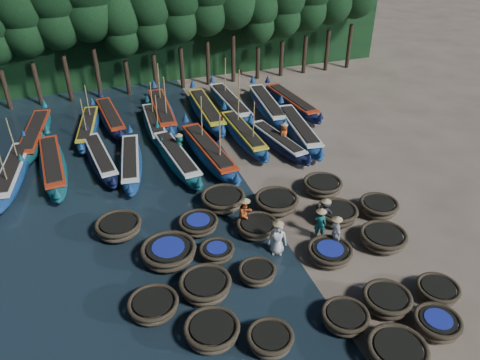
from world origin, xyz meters
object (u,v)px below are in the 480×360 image
object	(u,v)px
long_boat_14	(206,111)
coracle_8	(387,301)
long_boat_1	(53,165)
long_boat_8	(298,130)
coracle_5	(212,331)
coracle_16	(217,252)
coracle_14	(383,238)
fisherman_3	(325,212)
coracle_10	(153,306)
coracle_22	(223,200)
fisherman_2	(245,213)
long_boat_0	(13,173)
coracle_20	(119,227)
coracle_21	(198,224)
coracle_24	(322,186)
long_boat_16	(267,106)
long_boat_6	(243,134)
fisherman_1	(320,222)
coracle_12	(257,273)
long_boat_2	(100,158)
coracle_9	(437,291)
long_boat_5	(209,152)
coracle_6	(270,340)
fisherman_5	(179,145)
long_boat_10	(88,128)
long_boat_15	(230,104)
long_boat_17	(291,103)
long_boat_11	(111,118)
long_boat_4	(177,158)
fisherman_0	(278,237)
long_boat_3	(131,162)
fisherman_6	(284,134)
fisherman_4	(336,232)
coracle_11	(205,286)
coracle_18	(337,214)
long_boat_12	(155,124)
long_boat_9	(36,135)
coracle_23	(276,202)
coracle_15	(169,253)
coracle_4	(437,324)
coracle_13	(330,253)
long_boat_7	(278,141)
coracle_17	(257,227)
long_boat_13	(162,111)
coracle_3	(397,352)

from	to	relation	value
long_boat_14	coracle_8	bearing A→B (deg)	-83.74
long_boat_1	long_boat_8	world-z (taller)	long_boat_8
coracle_5	coracle_16	world-z (taller)	coracle_5
coracle_14	fisherman_3	size ratio (longest dim) A/B	1.49
coracle_10	long_boat_1	xyz separation A→B (m)	(-3.68, 12.86, 0.19)
coracle_22	fisherman_2	size ratio (longest dim) A/B	1.27
long_boat_0	coracle_20	bearing A→B (deg)	-45.40
coracle_21	coracle_24	size ratio (longest dim) A/B	0.91
long_boat_14	long_boat_16	bearing A→B (deg)	-5.50
long_boat_6	fisherman_1	distance (m)	10.92
coracle_12	long_boat_2	size ratio (longest dim) A/B	0.24
coracle_9	long_boat_5	world-z (taller)	long_boat_5
coracle_6	coracle_10	xyz separation A→B (m)	(-3.80, 3.12, -0.03)
coracle_5	fisherman_5	xyz separation A→B (m)	(2.12, 14.45, 0.40)
coracle_21	long_boat_0	distance (m)	12.07
coracle_24	long_boat_10	size ratio (longest dim) A/B	0.35
long_boat_15	coracle_6	bearing A→B (deg)	-106.16
long_boat_17	fisherman_1	world-z (taller)	fisherman_1
coracle_10	long_boat_11	world-z (taller)	long_boat_11
long_boat_4	fisherman_0	xyz separation A→B (m)	(2.63, -9.62, 0.39)
long_boat_6	long_boat_3	bearing A→B (deg)	-172.58
long_boat_3	fisherman_6	bearing A→B (deg)	5.94
coracle_5	fisherman_4	distance (m)	7.77
coracle_11	long_boat_1	bearing A→B (deg)	115.30
coracle_5	coracle_18	xyz separation A→B (m)	(8.17, 5.04, 0.03)
long_boat_12	long_boat_9	bearing A→B (deg)	177.11
long_boat_1	long_boat_17	world-z (taller)	long_boat_1
coracle_23	long_boat_11	xyz separation A→B (m)	(-7.16, 13.81, 0.07)
coracle_24	long_boat_4	size ratio (longest dim) A/B	0.32
coracle_15	fisherman_0	bearing A→B (deg)	-12.98
coracle_22	long_boat_5	world-z (taller)	long_boat_5
coracle_14	coracle_21	size ratio (longest dim) A/B	1.07
coracle_12	fisherman_0	bearing A→B (deg)	41.62
long_boat_4	fisherman_1	world-z (taller)	fisherman_1
coracle_4	coracle_16	xyz separation A→B (m)	(-6.78, 6.87, -0.04)
long_boat_3	fisherman_6	world-z (taller)	fisherman_6
coracle_6	long_boat_8	size ratio (longest dim) A/B	0.20
coracle_11	coracle_13	xyz separation A→B (m)	(6.00, 0.19, -0.06)
coracle_22	long_boat_10	xyz separation A→B (m)	(-6.21, 11.49, 0.04)
long_boat_7	fisherman_0	bearing A→B (deg)	-123.28
long_boat_10	coracle_5	bearing A→B (deg)	-71.17
coracle_17	coracle_23	world-z (taller)	coracle_23
coracle_23	long_boat_11	distance (m)	15.56
long_boat_4	long_boat_16	distance (m)	9.98
coracle_13	coracle_15	distance (m)	7.41
coracle_5	long_boat_13	bearing A→B (deg)	83.88
coracle_12	coracle_24	bearing A→B (deg)	41.43
long_boat_13	long_boat_9	bearing A→B (deg)	-170.44
coracle_3	long_boat_13	xyz separation A→B (m)	(-3.83, 23.66, 0.14)
long_boat_0	fisherman_1	bearing A→B (deg)	-27.91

